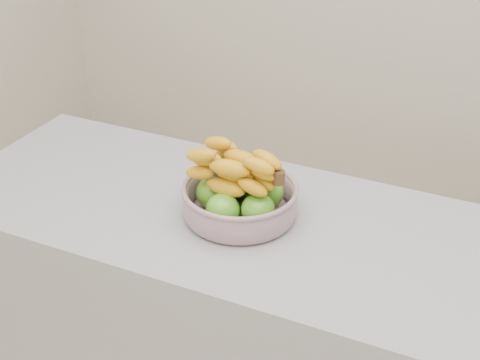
# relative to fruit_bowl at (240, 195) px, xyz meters

# --- Properties ---
(fruit_bowl) EXTENTS (0.28, 0.28, 0.18)m
(fruit_bowl) POSITION_rel_fruit_bowl_xyz_m (0.00, 0.00, 0.00)
(fruit_bowl) COLOR #9AAAB9
(fruit_bowl) RESTS_ON counter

